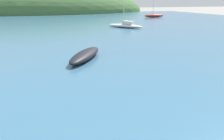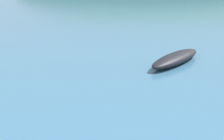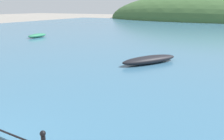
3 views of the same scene
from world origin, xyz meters
name	(u,v)px [view 1 (image 1 of 3)]	position (x,y,z in m)	size (l,w,h in m)	color
water	(48,25)	(0.00, 32.00, 0.05)	(80.00, 60.00, 0.10)	#386684
far_hillside	(40,12)	(0.00, 69.43, 0.00)	(63.29, 34.81, 16.07)	#3D6033
boat_red_dinghy	(85,55)	(0.83, 11.82, 0.34)	(3.03, 3.94, 0.49)	black
boat_far_left	(126,25)	(8.99, 25.34, 0.39)	(3.90, 4.61, 5.80)	silver
boat_mid_harbor	(154,16)	(21.05, 39.50, 0.44)	(4.23, 1.40, 5.20)	maroon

